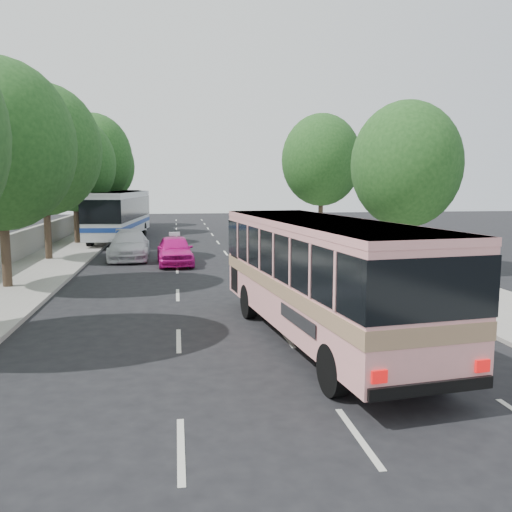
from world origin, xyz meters
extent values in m
plane|color=black|center=(0.00, 0.00, 0.00)|extent=(120.00, 120.00, 0.00)
cube|color=#9E998E|center=(-8.50, 20.00, 0.07)|extent=(4.00, 90.00, 0.15)
cube|color=#9E998E|center=(8.50, 20.00, 0.06)|extent=(4.00, 90.00, 0.12)
cube|color=#9E998E|center=(-10.30, 20.00, 0.90)|extent=(0.30, 90.00, 1.50)
cylinder|color=#38281E|center=(-8.50, 6.00, 1.80)|extent=(0.36, 0.36, 3.61)
sphere|color=#1B4418|center=(-8.10, 5.70, 6.75)|extent=(3.71, 3.71, 3.71)
cylinder|color=#38281E|center=(-8.70, 14.00, 1.90)|extent=(0.36, 0.36, 3.80)
ellipsoid|color=#1B4418|center=(-8.70, 14.00, 5.90)|extent=(6.00, 6.00, 6.90)
sphere|color=#1B4418|center=(-8.30, 13.70, 7.10)|extent=(3.90, 3.90, 3.90)
cylinder|color=#38281E|center=(-8.60, 22.00, 1.75)|extent=(0.36, 0.36, 3.50)
ellipsoid|color=#1B4418|center=(-8.60, 22.00, 5.43)|extent=(5.52, 5.52, 6.35)
sphere|color=#1B4418|center=(-8.20, 21.70, 6.53)|extent=(3.59, 3.59, 3.59)
cylinder|color=#38281E|center=(-8.50, 30.00, 2.00)|extent=(0.36, 0.36, 3.99)
ellipsoid|color=#1B4418|center=(-8.50, 30.00, 6.20)|extent=(6.30, 6.30, 7.24)
sphere|color=#1B4418|center=(-8.10, 29.70, 7.46)|extent=(4.09, 4.09, 4.09)
cylinder|color=#38281E|center=(-8.70, 38.00, 1.86)|extent=(0.36, 0.36, 3.72)
ellipsoid|color=#1B4418|center=(-8.70, 38.00, 5.78)|extent=(5.88, 5.88, 6.76)
sphere|color=#1B4418|center=(-8.30, 37.70, 6.96)|extent=(3.82, 3.82, 3.82)
cylinder|color=#38281E|center=(8.70, 8.00, 1.61)|extent=(0.36, 0.36, 3.23)
ellipsoid|color=#1B4418|center=(8.70, 8.00, 5.01)|extent=(5.10, 5.10, 5.87)
sphere|color=#1B4418|center=(9.10, 7.70, 6.04)|extent=(3.32, 3.31, 3.31)
cylinder|color=#38281E|center=(9.00, 24.00, 1.90)|extent=(0.36, 0.36, 3.80)
ellipsoid|color=#1B4418|center=(9.00, 24.00, 5.90)|extent=(6.00, 6.00, 6.90)
sphere|color=#1B4418|center=(9.40, 23.70, 7.10)|extent=(3.90, 3.90, 3.90)
cube|color=pink|center=(1.76, -2.69, 1.88)|extent=(3.76, 10.32, 2.70)
cube|color=#9E7A59|center=(1.76, -2.69, 1.56)|extent=(3.80, 10.35, 0.35)
cube|color=black|center=(1.76, -2.69, 2.37)|extent=(3.81, 10.36, 1.11)
cube|color=pink|center=(1.76, -2.69, 3.15)|extent=(3.78, 10.34, 0.16)
cylinder|color=black|center=(0.28, 0.17, 0.52)|extent=(0.43, 1.08, 1.05)
cylinder|color=black|center=(2.49, 0.45, 0.52)|extent=(0.43, 1.08, 1.05)
cylinder|color=black|center=(1.09, -6.23, 0.52)|extent=(0.43, 1.08, 1.05)
cylinder|color=black|center=(3.29, -5.96, 0.52)|extent=(0.43, 1.08, 1.05)
imported|color=#DC138E|center=(-2.00, 11.84, 0.75)|extent=(2.01, 4.47, 1.49)
imported|color=silver|center=(-4.50, 14.34, 0.76)|extent=(2.27, 5.31, 1.53)
cube|color=silver|center=(-5.94, 23.96, 2.05)|extent=(3.64, 12.03, 3.01)
cube|color=black|center=(-5.94, 23.96, 2.42)|extent=(3.70, 12.07, 1.48)
cube|color=navy|center=(-5.94, 23.96, 1.28)|extent=(3.68, 12.06, 0.30)
cube|color=silver|center=(-5.94, 23.96, 3.48)|extent=(3.66, 12.05, 0.14)
cylinder|color=black|center=(-6.68, 27.80, 0.54)|extent=(0.42, 1.11, 1.09)
cylinder|color=black|center=(-4.47, 27.59, 0.54)|extent=(0.42, 1.11, 1.09)
cylinder|color=black|center=(-7.44, 19.94, 0.54)|extent=(0.42, 1.11, 1.09)
cylinder|color=black|center=(-5.23, 19.73, 0.54)|extent=(0.42, 1.11, 1.09)
cube|color=silver|center=(-6.30, 30.07, 2.04)|extent=(2.59, 11.80, 3.00)
cube|color=black|center=(-6.30, 30.07, 2.41)|extent=(2.64, 11.83, 1.47)
cube|color=navy|center=(-6.30, 30.07, 1.28)|extent=(2.63, 11.82, 0.29)
cube|color=silver|center=(-6.30, 30.07, 3.47)|extent=(2.61, 11.82, 0.14)
cylinder|color=black|center=(-7.43, 33.79, 0.54)|extent=(0.32, 1.08, 1.08)
cylinder|color=black|center=(-5.23, 33.81, 0.54)|extent=(0.32, 1.08, 1.08)
cylinder|color=black|center=(-7.37, 25.93, 0.54)|extent=(0.32, 1.08, 1.08)
cylinder|color=black|center=(-5.17, 25.95, 0.54)|extent=(0.32, 1.08, 1.08)
cube|color=silver|center=(-2.00, 11.84, 1.58)|extent=(0.56, 0.21, 0.18)
camera|label=1|loc=(-1.90, -16.11, 4.15)|focal=38.00mm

